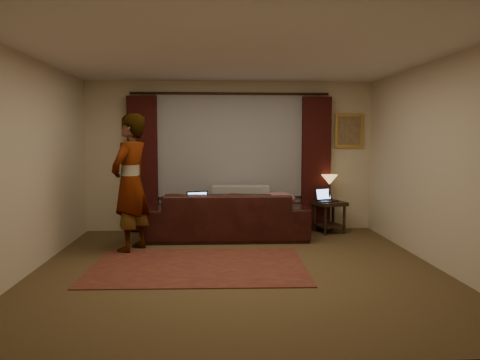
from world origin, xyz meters
name	(u,v)px	position (x,y,z in m)	size (l,w,h in m)	color
floor	(238,269)	(0.00, 0.00, -0.01)	(5.00, 5.00, 0.01)	brown
ceiling	(237,56)	(0.00, 0.00, 2.60)	(5.00, 5.00, 0.02)	silver
wall_back	(230,156)	(0.00, 2.50, 1.30)	(5.00, 0.02, 2.60)	beige
wall_front	(256,185)	(0.00, -2.50, 1.30)	(5.00, 0.02, 2.60)	beige
wall_left	(28,165)	(-2.50, 0.00, 1.30)	(0.02, 5.00, 2.60)	beige
wall_right	(437,164)	(2.50, 0.00, 1.30)	(0.02, 5.00, 2.60)	beige
sheer_curtain	(230,145)	(0.00, 2.44, 1.50)	(2.50, 0.05, 1.80)	#93939A
drape_left	(143,164)	(-1.50, 2.39, 1.18)	(0.50, 0.14, 2.30)	#330E0C
drape_right	(316,163)	(1.50, 2.39, 1.18)	(0.50, 0.14, 2.30)	#330E0C
curtain_rod	(230,94)	(0.00, 2.39, 2.38)	(0.04, 0.04, 3.40)	black
picture_frame	(349,131)	(2.10, 2.47, 1.75)	(0.50, 0.04, 0.60)	gold
sofa	(227,206)	(-0.08, 1.80, 0.52)	(2.58, 1.12, 1.04)	black
throw_blanket	(241,173)	(0.16, 2.05, 1.05)	(0.94, 0.38, 0.11)	#969690
clothing_pile	(278,200)	(0.74, 1.66, 0.64)	(0.56, 0.43, 0.24)	#83505A
laptop_sofa	(200,200)	(-0.51, 1.59, 0.65)	(0.35, 0.38, 0.25)	black
area_rug	(198,266)	(-0.49, 0.11, 0.01)	(2.68, 1.79, 0.01)	brown
end_table	(329,217)	(1.69, 2.13, 0.27)	(0.47, 0.47, 0.54)	black
tiffany_lamp	(329,188)	(1.71, 2.23, 0.77)	(0.28, 0.28, 0.45)	#A78448
laptop_table	(327,195)	(1.64, 2.10, 0.65)	(0.31, 0.34, 0.22)	black
person	(130,183)	(-1.48, 1.02, 0.98)	(0.58, 0.58, 1.97)	#969690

